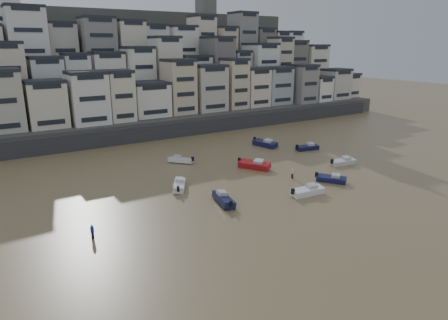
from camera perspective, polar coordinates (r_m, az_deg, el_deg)
ground at (r=38.64m, az=17.60°, el=-17.74°), size 400.00×400.00×0.00m
harbor_wall at (r=93.92m, az=-9.42°, el=4.07°), size 140.00×3.00×3.50m
hillside at (r=131.18m, az=-14.79°, el=12.13°), size 141.04×66.00×50.00m
boat_c at (r=55.03m, az=-0.06°, el=-5.48°), size 2.98×5.91×1.54m
boat_g at (r=84.53m, az=11.84°, el=1.89°), size 5.57×2.69×1.46m
boat_h at (r=74.22m, az=-6.21°, el=0.13°), size 4.58×4.88×1.38m
boat_b at (r=65.64m, az=15.09°, el=-2.51°), size 4.07×5.08×1.36m
boat_a at (r=59.33m, az=11.85°, el=-4.21°), size 5.76×2.28×1.53m
boat_i at (r=86.07m, az=5.87°, el=2.51°), size 3.19×6.65×1.74m
boat_f at (r=60.92m, az=-6.41°, el=-3.43°), size 4.28×5.65×1.49m
boat_e at (r=70.43m, az=4.34°, el=-0.57°), size 4.82×6.43×1.70m
boat_d at (r=75.60m, az=16.65°, el=-0.14°), size 5.56×2.45×1.47m
person_blue at (r=47.86m, az=-18.30°, el=-9.68°), size 0.44×0.44×1.74m
person_pink at (r=66.06m, az=9.75°, el=-1.89°), size 0.44×0.44×1.74m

